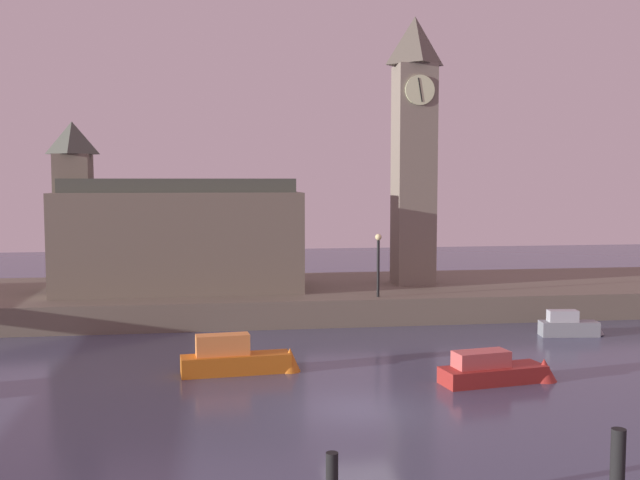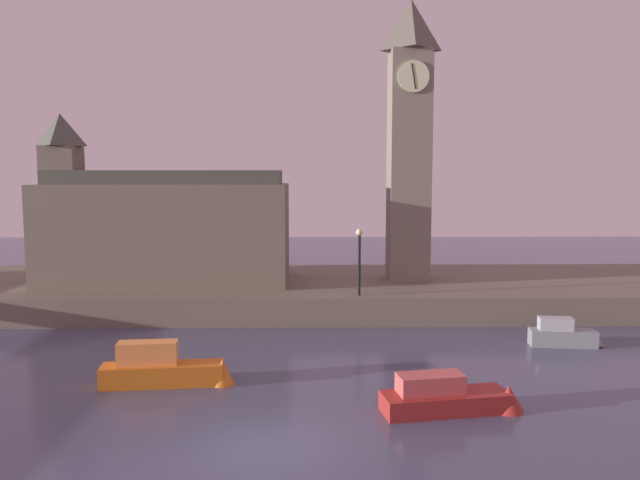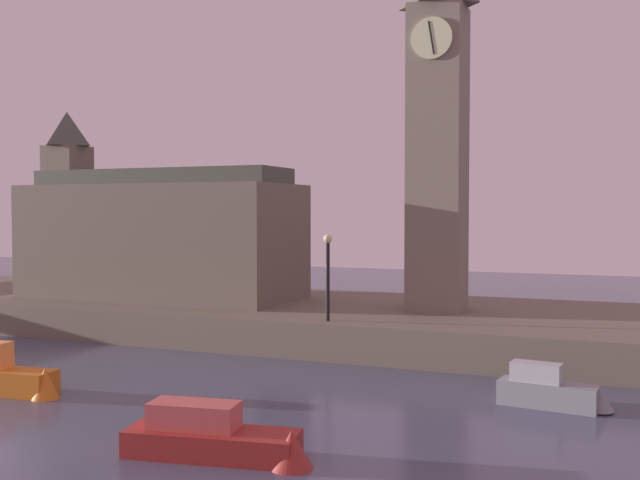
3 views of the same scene
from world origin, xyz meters
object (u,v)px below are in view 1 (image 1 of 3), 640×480
(parliament_hall, at_px, (173,235))
(boat_dinghy_red, at_px, (503,371))
(clock_tower, at_px, (414,147))
(streetlamp, at_px, (378,257))
(boat_patrol_orange, at_px, (242,359))
(boat_cruiser_grey, at_px, (572,326))
(mooring_post_right, at_px, (617,475))

(parliament_hall, xyz_separation_m, boat_dinghy_red, (13.69, -16.78, -4.30))
(clock_tower, bearing_deg, streetlamp, -123.85)
(boat_patrol_orange, bearing_deg, streetlamp, 50.53)
(streetlamp, distance_m, boat_patrol_orange, 12.73)
(boat_cruiser_grey, distance_m, boat_patrol_orange, 17.75)
(mooring_post_right, xyz_separation_m, boat_dinghy_red, (1.93, 11.66, -0.64))
(parliament_hall, bearing_deg, mooring_post_right, -67.53)
(clock_tower, distance_m, boat_dinghy_red, 19.77)
(mooring_post_right, xyz_separation_m, boat_patrol_orange, (-8.22, 14.49, -0.52))
(parliament_hall, height_order, mooring_post_right, parliament_hall)
(parliament_hall, distance_m, boat_cruiser_grey, 22.84)
(streetlamp, relative_size, boat_patrol_orange, 0.69)
(streetlamp, xyz_separation_m, boat_cruiser_grey, (9.19, -4.53, -3.22))
(clock_tower, relative_size, boat_cruiser_grey, 4.78)
(boat_cruiser_grey, relative_size, boat_patrol_orange, 0.68)
(clock_tower, xyz_separation_m, mooring_post_right, (-2.93, -28.95, -8.88))
(parliament_hall, xyz_separation_m, mooring_post_right, (11.76, -28.44, -3.65))
(boat_cruiser_grey, bearing_deg, mooring_post_right, -114.33)
(boat_cruiser_grey, bearing_deg, boat_patrol_orange, -163.66)
(parliament_hall, bearing_deg, streetlamp, -21.23)
(parliament_hall, bearing_deg, boat_cruiser_grey, -23.52)
(clock_tower, xyz_separation_m, boat_cruiser_grey, (5.88, -9.47, -9.49))
(clock_tower, bearing_deg, mooring_post_right, -95.79)
(parliament_hall, relative_size, boat_dinghy_red, 2.83)
(streetlamp, relative_size, mooring_post_right, 1.59)
(parliament_hall, bearing_deg, boat_dinghy_red, -50.78)
(boat_patrol_orange, bearing_deg, parliament_hall, 104.24)
(boat_dinghy_red, bearing_deg, mooring_post_right, -99.40)
(streetlamp, height_order, boat_dinghy_red, streetlamp)
(mooring_post_right, distance_m, boat_dinghy_red, 11.83)
(parliament_hall, xyz_separation_m, boat_patrol_orange, (3.54, -13.95, -4.17))
(clock_tower, height_order, boat_dinghy_red, clock_tower)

